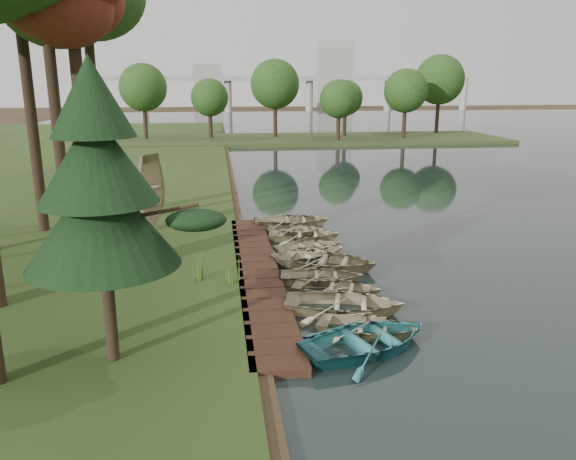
{
  "coord_description": "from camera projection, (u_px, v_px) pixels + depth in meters",
  "views": [
    {
      "loc": [
        -3.02,
        -20.7,
        7.39
      ],
      "look_at": [
        -0.35,
        0.54,
        1.68
      ],
      "focal_mm": 35.0,
      "sensor_mm": 36.0,
      "label": 1
    }
  ],
  "objects": [
    {
      "name": "pine_tree",
      "position": [
        99.0,
        185.0,
        13.59
      ],
      "size": [
        3.8,
        3.8,
        7.7
      ],
      "color": "black",
      "rests_on": "bank"
    },
    {
      "name": "rowboat_9",
      "position": [
        297.0,
        228.0,
        27.61
      ],
      "size": [
        3.37,
        2.73,
        0.62
      ],
      "primitive_type": "imported",
      "rotation": [
        0.0,
        0.0,
        1.35
      ],
      "color": "#BFB48A",
      "rests_on": "water"
    },
    {
      "name": "boardwalk",
      "position": [
        258.0,
        273.0,
        21.88
      ],
      "size": [
        1.6,
        16.0,
        0.3
      ],
      "primitive_type": "cube",
      "color": "#352014",
      "rests_on": "ground"
    },
    {
      "name": "rowboat_5",
      "position": [
        328.0,
        259.0,
        22.5
      ],
      "size": [
        4.74,
        4.16,
        0.82
      ],
      "primitive_type": "imported",
      "rotation": [
        0.0,
        0.0,
        1.16
      ],
      "color": "#BFB48A",
      "rests_on": "water"
    },
    {
      "name": "rowboat_7",
      "position": [
        309.0,
        245.0,
        24.74
      ],
      "size": [
        3.58,
        2.92,
        0.65
      ],
      "primitive_type": "imported",
      "rotation": [
        0.0,
        0.0,
        1.81
      ],
      "color": "#BFB48A",
      "rests_on": "water"
    },
    {
      "name": "rowboat_2",
      "position": [
        345.0,
        301.0,
        18.23
      ],
      "size": [
        4.44,
        3.64,
        0.8
      ],
      "primitive_type": "imported",
      "rotation": [
        0.0,
        0.0,
        1.32
      ],
      "color": "#BFB48A",
      "rests_on": "water"
    },
    {
      "name": "building_a",
      "position": [
        333.0,
        75.0,
        157.63
      ],
      "size": [
        10.0,
        8.0,
        18.0
      ],
      "primitive_type": "cube",
      "color": "#A5A5A0",
      "rests_on": "ground"
    },
    {
      "name": "rowboat_3",
      "position": [
        336.0,
        286.0,
        19.79
      ],
      "size": [
        3.72,
        3.15,
        0.66
      ],
      "primitive_type": "imported",
      "rotation": [
        0.0,
        0.0,
        1.25
      ],
      "color": "#BFB48A",
      "rests_on": "water"
    },
    {
      "name": "reeds_3",
      "position": [
        182.0,
        218.0,
        27.83
      ],
      "size": [
        0.6,
        0.6,
        0.97
      ],
      "primitive_type": "cone",
      "color": "#3F661E",
      "rests_on": "bank"
    },
    {
      "name": "rowboat_4",
      "position": [
        322.0,
        274.0,
        21.0
      ],
      "size": [
        3.45,
        2.69,
        0.66
      ],
      "primitive_type": "imported",
      "rotation": [
        0.0,
        0.0,
        1.43
      ],
      "color": "#BFB48A",
      "rests_on": "water"
    },
    {
      "name": "reeds_0",
      "position": [
        199.0,
        266.0,
        20.51
      ],
      "size": [
        0.6,
        0.6,
        1.07
      ],
      "primitive_type": "cone",
      "color": "#3F661E",
      "rests_on": "bank"
    },
    {
      "name": "stored_rowboat",
      "position": [
        153.0,
        223.0,
        27.38
      ],
      "size": [
        4.59,
        4.37,
        0.77
      ],
      "primitive_type": "imported",
      "rotation": [
        3.14,
        0.0,
        0.93
      ],
      "color": "#BFB48A",
      "rests_on": "bank"
    },
    {
      "name": "rowboat_8",
      "position": [
        304.0,
        233.0,
        26.56
      ],
      "size": [
        3.68,
        2.81,
        0.71
      ],
      "primitive_type": "imported",
      "rotation": [
        0.0,
        0.0,
        1.46
      ],
      "color": "#BFB48A",
      "rests_on": "water"
    },
    {
      "name": "rowboat_1",
      "position": [
        368.0,
        324.0,
        16.72
      ],
      "size": [
        3.65,
        3.16,
        0.63
      ],
      "primitive_type": "imported",
      "rotation": [
        0.0,
        0.0,
        1.19
      ],
      "color": "#BFB48A",
      "rests_on": "water"
    },
    {
      "name": "building_b",
      "position": [
        208.0,
        86.0,
        158.97
      ],
      "size": [
        8.0,
        8.0,
        12.0
      ],
      "primitive_type": "cube",
      "color": "#A5A5A0",
      "rests_on": "ground"
    },
    {
      "name": "tree_2",
      "position": [
        71.0,
        8.0,
        19.28
      ],
      "size": [
        3.84,
        3.84,
        11.31
      ],
      "color": "black",
      "rests_on": "bank"
    },
    {
      "name": "far_trees",
      "position": [
        278.0,
        89.0,
        68.95
      ],
      "size": [
        45.6,
        5.6,
        8.8
      ],
      "color": "black",
      "rests_on": "peninsula"
    },
    {
      "name": "bridge",
      "position": [
        278.0,
        82.0,
        136.82
      ],
      "size": [
        95.9,
        4.0,
        8.6
      ],
      "color": "#A5A5A0",
      "rests_on": "ground"
    },
    {
      "name": "rowboat_0",
      "position": [
        368.0,
        337.0,
        15.65
      ],
      "size": [
        4.68,
        4.01,
        0.82
      ],
      "primitive_type": "imported",
      "rotation": [
        0.0,
        0.0,
        1.92
      ],
      "color": "#2A7777",
      "rests_on": "water"
    },
    {
      "name": "rowboat_6",
      "position": [
        311.0,
        252.0,
        23.62
      ],
      "size": [
        4.07,
        3.54,
        0.71
      ],
      "primitive_type": "imported",
      "rotation": [
        0.0,
        0.0,
        1.96
      ],
      "color": "#BFB48A",
      "rests_on": "water"
    },
    {
      "name": "reeds_1",
      "position": [
        233.0,
        270.0,
        20.29
      ],
      "size": [
        0.6,
        0.6,
        0.91
      ],
      "primitive_type": "cone",
      "color": "#3F661E",
      "rests_on": "bank"
    },
    {
      "name": "rowboat_10",
      "position": [
        292.0,
        219.0,
        29.09
      ],
      "size": [
        4.08,
        3.04,
        0.81
      ],
      "primitive_type": "imported",
      "rotation": [
        0.0,
        0.0,
        1.5
      ],
      "color": "#BFB48A",
      "rests_on": "water"
    },
    {
      "name": "ground",
      "position": [
        298.0,
        274.0,
        22.11
      ],
      "size": [
        300.0,
        300.0,
        0.0
      ],
      "primitive_type": "plane",
      "color": "#3D2F1D"
    },
    {
      "name": "peninsula",
      "position": [
        305.0,
        139.0,
        70.95
      ],
      "size": [
        50.0,
        14.0,
        0.45
      ],
      "primitive_type": "cube",
      "color": "#31431E",
      "rests_on": "ground"
    },
    {
      "name": "reeds_2",
      "position": [
        179.0,
        215.0,
        28.17
      ],
      "size": [
        0.6,
        0.6,
        1.13
      ],
      "primitive_type": "cone",
      "color": "#3F661E",
      "rests_on": "bank"
    }
  ]
}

